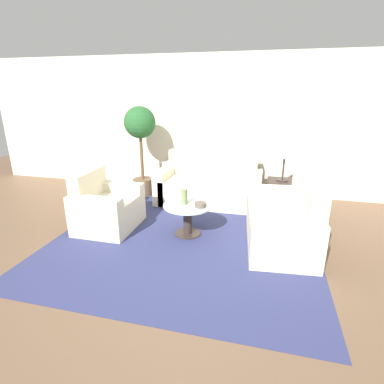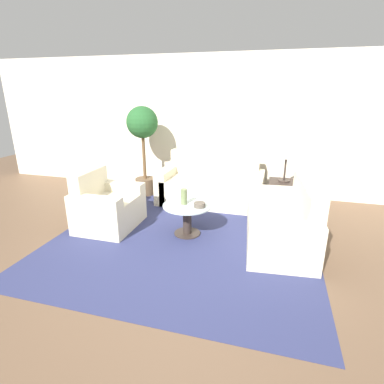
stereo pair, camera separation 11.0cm
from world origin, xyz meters
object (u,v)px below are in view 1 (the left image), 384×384
Objects in this scene: coffee_table at (188,215)px; bowl at (200,205)px; sofa_main at (209,186)px; table_lamp at (285,152)px; potted_plant at (141,136)px; loveseat at (285,223)px; vase at (184,197)px; armchair at (105,209)px.

bowl reaches higher than coffee_table.
coffee_table is at bearing -91.83° from sofa_main.
table_lamp is at bearing -7.26° from sofa_main.
bowl is at bearing -45.41° from potted_plant.
potted_plant is at bearing 134.59° from bowl.
loveseat is 1.39m from vase.
potted_plant is 2.21m from bowl.
table_lamp reaches higher than sofa_main.
armchair is at bearing -177.25° from coffee_table.
sofa_main is 1.39m from vase.
sofa_main is at bearing 95.75° from bowl.
armchair is 2.93m from table_lamp.
potted_plant reaches higher than table_lamp.
sofa_main is 1.45m from table_lamp.
armchair is 1.44m from bowl.
armchair is (-1.29, -1.44, -0.00)m from sofa_main.
potted_plant is at bearing 174.48° from table_lamp.
bowl is at bearing -88.77° from armchair.
coffee_table is (-0.04, -1.38, -0.00)m from sofa_main.
bowl is at bearing -84.25° from sofa_main.
vase is at bearing -93.91° from loveseat.
armchair is at bearing -92.76° from loveseat.
loveseat reaches higher than vase.
potted_plant is (-2.58, 0.25, 0.14)m from table_lamp.
armchair is 5.83× the size of bowl.
coffee_table is 0.27m from bowl.
vase is at bearing 167.83° from bowl.
armchair is at bearing -153.21° from table_lamp.
potted_plant is at bearing 130.60° from vase.
potted_plant is at bearing 1.78° from armchair.
coffee_table is (1.25, 0.06, -0.00)m from armchair.
armchair reaches higher than bowl.
loveseat is at bearing 1.42° from vase.
sofa_main is 1.83m from loveseat.
loveseat is 1.37m from table_lamp.
table_lamp is (2.54, 1.28, 0.73)m from armchair.
vase is (1.20, 0.08, 0.26)m from armchair.
armchair is at bearing -176.13° from vase.
loveseat is at bearing -87.39° from armchair.
vase is (-0.09, -1.36, 0.26)m from sofa_main.
potted_plant is at bearing 176.11° from sofa_main.
loveseat is 2.55× the size of table_lamp.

